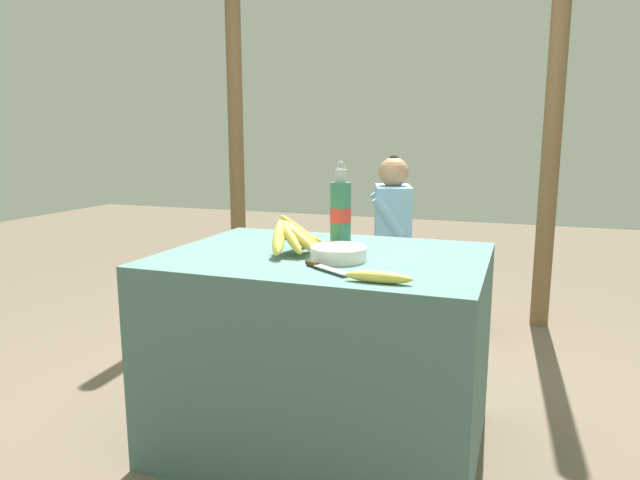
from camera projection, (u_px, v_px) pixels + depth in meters
The scene contains 12 objects.
ground_plane at pixel (324, 440), 2.22m from camera, with size 12.00×12.00×0.00m, color brown.
market_counter at pixel (324, 350), 2.15m from camera, with size 1.15×0.86×0.74m.
banana_bunch_ripe at pixel (292, 235), 2.07m from camera, with size 0.21×0.34×0.15m.
serving_bowl at pixel (339, 252), 1.97m from camera, with size 0.20×0.20×0.05m.
water_bottle at pixel (341, 213), 2.17m from camera, with size 0.08×0.08×0.33m.
loose_banana_front at pixel (379, 277), 1.67m from camera, with size 0.20×0.04×0.04m.
knife at pixel (321, 266), 1.84m from camera, with size 0.19×0.14×0.02m.
wooden_bench at pixel (362, 273), 3.52m from camera, with size 1.40×0.32×0.39m.
seated_vendor at pixel (384, 233), 3.38m from camera, with size 0.46×0.43×1.05m.
banana_bunch_green at pixel (310, 249), 3.61m from camera, with size 0.19×0.31×0.14m.
support_post_near at pixel (235, 105), 4.02m from camera, with size 0.11×0.11×2.75m.
support_post_far at pixel (555, 99), 3.33m from camera, with size 0.11×0.11×2.75m.
Camera 1 is at (0.67, -1.92, 1.17)m, focal length 32.00 mm.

